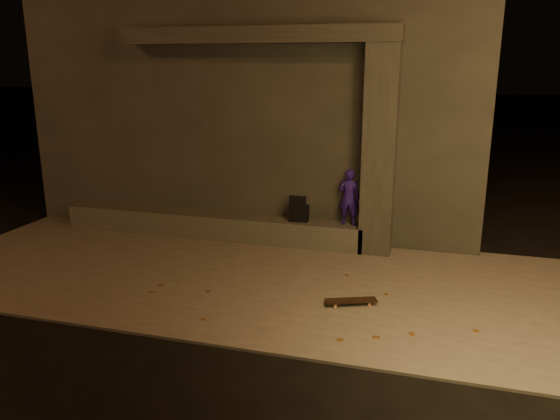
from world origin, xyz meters
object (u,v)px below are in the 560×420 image
(column, at_px, (380,152))
(skateboarder, at_px, (349,197))
(backpack, at_px, (299,212))
(skateboard, at_px, (351,301))

(column, height_order, skateboarder, column)
(backpack, bearing_deg, skateboarder, -4.37)
(backpack, distance_m, skateboard, 2.82)
(column, bearing_deg, skateboard, -91.22)
(backpack, bearing_deg, skateboard, -64.67)
(skateboarder, bearing_deg, backpack, -0.01)
(column, xyz_separation_m, backpack, (-1.42, 0.00, -1.18))
(column, bearing_deg, backpack, 180.00)
(column, xyz_separation_m, skateboard, (-0.05, -2.40, -1.74))
(backpack, xyz_separation_m, skateboard, (1.37, -2.40, -0.55))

